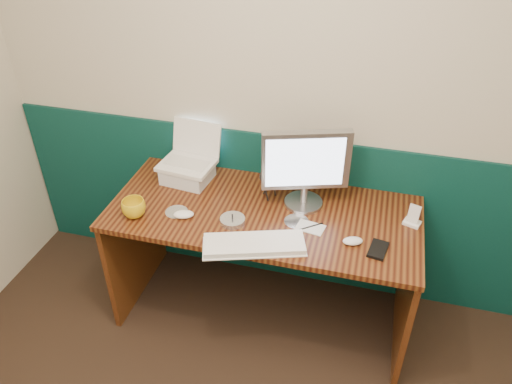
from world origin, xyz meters
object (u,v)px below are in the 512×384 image
(keyboard, at_px, (254,245))
(camcorder, at_px, (269,182))
(monitor, at_px, (306,168))
(mug, at_px, (134,208))
(desk, at_px, (263,265))
(laptop, at_px, (185,148))

(keyboard, distance_m, camcorder, 0.43)
(monitor, relative_size, mug, 3.65)
(desk, height_order, mug, mug)
(monitor, height_order, mug, monitor)
(laptop, relative_size, monitor, 0.66)
(keyboard, xyz_separation_m, mug, (-0.65, 0.08, 0.03))
(laptop, height_order, mug, laptop)
(laptop, relative_size, keyboard, 0.61)
(laptop, height_order, keyboard, laptop)
(laptop, xyz_separation_m, camcorder, (0.48, -0.04, -0.11))
(mug, bearing_deg, desk, 18.44)
(desk, bearing_deg, keyboard, -84.60)
(mug, bearing_deg, monitor, 21.77)
(monitor, bearing_deg, mug, -176.66)
(desk, xyz_separation_m, mug, (-0.62, -0.21, 0.42))
(desk, relative_size, monitor, 3.64)
(monitor, height_order, keyboard, monitor)
(camcorder, bearing_deg, monitor, -17.78)
(desk, height_order, keyboard, keyboard)
(keyboard, height_order, mug, mug)
(monitor, xyz_separation_m, camcorder, (-0.19, 0.02, -0.13))
(keyboard, bearing_deg, laptop, 119.56)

